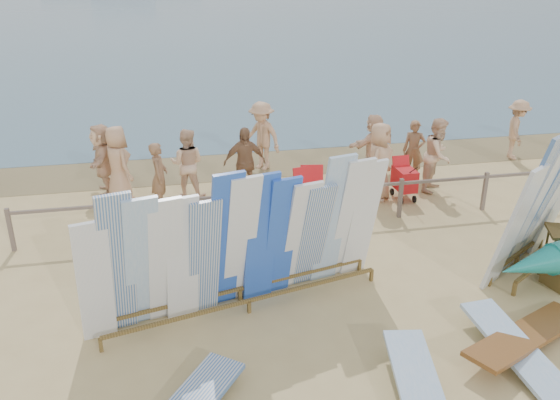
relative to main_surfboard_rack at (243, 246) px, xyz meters
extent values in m
plane|color=tan|center=(1.84, -0.17, -1.13)|extent=(160.00, 160.00, 0.00)
cube|color=olive|center=(1.84, 7.03, -1.13)|extent=(40.00, 2.60, 0.01)
cube|color=#746257|center=(1.84, 2.83, -0.33)|extent=(12.00, 0.06, 0.06)
cube|color=#746257|center=(-4.16, 2.83, -0.68)|extent=(0.08, 0.08, 0.90)
cube|color=#746257|center=(-2.16, 2.83, -0.68)|extent=(0.08, 0.08, 0.90)
cube|color=#746257|center=(-0.16, 2.83, -0.68)|extent=(0.08, 0.08, 0.90)
cube|color=#746257|center=(1.84, 2.83, -0.68)|extent=(0.08, 0.08, 0.90)
cube|color=#746257|center=(3.84, 2.83, -0.68)|extent=(0.08, 0.08, 0.90)
cube|color=#746257|center=(5.84, 2.83, -0.68)|extent=(0.08, 0.08, 0.90)
cube|color=brown|center=(0.04, -0.19, -0.91)|extent=(4.59, 1.18, 0.05)
cube|color=brown|center=(-0.05, 0.19, -0.91)|extent=(4.59, 1.18, 0.05)
cube|color=white|center=(-2.23, -0.55, -0.09)|extent=(0.60, 0.57, 2.09)
cube|color=silver|center=(-1.90, -0.47, 0.11)|extent=(0.64, 0.77, 2.49)
cube|color=#8AB2DE|center=(-1.56, -0.39, 0.05)|extent=(0.66, 0.84, 2.37)
cube|color=white|center=(-1.23, -0.30, 0.01)|extent=(0.65, 0.78, 2.29)
cube|color=white|center=(-0.97, -0.24, -0.02)|extent=(0.60, 0.61, 2.23)
cube|color=silver|center=(-0.63, -0.16, -0.07)|extent=(0.62, 0.66, 2.12)
cube|color=blue|center=(-0.30, -0.07, 0.13)|extent=(0.65, 0.80, 2.53)
cube|color=white|center=(-0.03, -0.01, 0.08)|extent=(0.66, 0.82, 2.43)
cube|color=blue|center=(0.30, 0.07, 0.05)|extent=(0.60, 0.59, 2.38)
cube|color=blue|center=(0.64, 0.16, 0.00)|extent=(0.62, 0.69, 2.26)
cube|color=white|center=(0.97, 0.24, -0.06)|extent=(0.65, 0.79, 2.14)
cube|color=silver|center=(1.23, 0.30, -0.11)|extent=(0.65, 0.78, 2.05)
cube|color=#8AB2DE|center=(1.57, 0.39, 0.11)|extent=(0.63, 0.73, 2.50)
cube|color=white|center=(1.90, 0.47, 0.06)|extent=(0.65, 0.79, 2.39)
cube|color=white|center=(2.17, 0.54, 0.02)|extent=(0.63, 0.70, 2.31)
cube|color=brown|center=(5.41, -0.02, -0.88)|extent=(1.74, 1.15, 0.06)
cube|color=brown|center=(5.17, 0.35, -0.88)|extent=(1.74, 1.15, 0.06)
cube|color=white|center=(4.49, -0.35, 0.03)|extent=(0.80, 0.81, 2.33)
cube|color=silver|center=(4.82, -0.14, 0.26)|extent=(0.88, 0.94, 2.78)
cube|color=white|center=(5.15, 0.07, 0.20)|extent=(0.89, 0.96, 2.67)
cube|color=silver|center=(5.48, 0.28, 0.14)|extent=(0.90, 0.97, 2.56)
cube|color=white|center=(5.73, 0.45, 0.09)|extent=(0.91, 0.98, 2.45)
cube|color=white|center=(6.06, 0.66, 0.06)|extent=(0.80, 0.82, 2.38)
cone|color=teal|center=(4.69, -0.66, -0.51)|extent=(1.26, 0.78, 0.54)
cube|color=brown|center=(4.00, -1.84, -1.13)|extent=(2.64, 1.77, 0.36)
cube|color=#8AB2DE|center=(3.65, -2.40, -1.13)|extent=(0.76, 2.73, 0.33)
cube|color=red|center=(2.04, 3.95, -0.83)|extent=(0.60, 0.57, 0.05)
cube|color=red|center=(2.00, 4.17, -0.57)|extent=(0.54, 0.26, 0.51)
cube|color=red|center=(2.16, 3.99, -0.83)|extent=(0.59, 0.55, 0.05)
cube|color=red|center=(2.20, 4.21, -0.56)|extent=(0.54, 0.23, 0.52)
cube|color=red|center=(4.33, 3.79, -0.63)|extent=(0.43, 0.69, 0.50)
cube|color=red|center=(4.32, 4.06, -0.32)|extent=(0.41, 0.16, 0.31)
imported|color=beige|center=(-0.63, 4.92, -0.30)|extent=(0.89, 0.60, 1.67)
imported|color=#8C6042|center=(5.02, 4.95, -0.37)|extent=(0.64, 0.51, 1.54)
imported|color=beige|center=(-2.59, 5.60, -0.28)|extent=(0.57, 1.60, 1.71)
imported|color=#8C6042|center=(0.68, 4.64, -0.28)|extent=(1.03, 0.51, 1.71)
imported|color=tan|center=(3.72, 3.93, -0.21)|extent=(0.90, 0.97, 1.84)
imported|color=beige|center=(5.30, 4.18, -0.24)|extent=(0.89, 0.93, 1.79)
imported|color=tan|center=(-2.20, 5.06, -0.24)|extent=(0.78, 0.96, 1.78)
imported|color=beige|center=(4.16, 5.54, -0.34)|extent=(1.52, 1.18, 1.60)
imported|color=#8C6042|center=(-1.28, 4.34, -0.36)|extent=(0.38, 0.60, 1.56)
imported|color=tan|center=(1.41, 6.48, -0.22)|extent=(1.13, 1.21, 1.82)
imported|color=tan|center=(8.47, 5.92, -0.30)|extent=(0.85, 1.16, 1.67)
camera|label=1|loc=(-1.06, -8.28, 4.36)|focal=38.00mm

